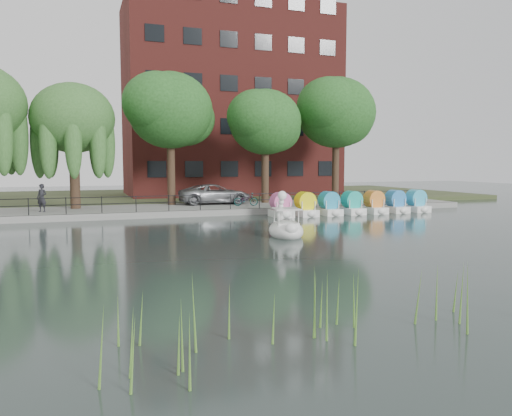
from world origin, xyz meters
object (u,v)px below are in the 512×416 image
bicycle (246,199)px  pedestrian (42,196)px  minivan (215,193)px  swan_boat (286,227)px

bicycle → pedestrian: (-13.13, -0.02, 0.49)m
minivan → swan_boat: (-0.38, -14.20, -0.78)m
pedestrian → swan_boat: 16.34m
minivan → swan_boat: 14.22m
bicycle → pedestrian: size_ratio=0.87×
bicycle → swan_boat: (-2.00, -11.94, -0.45)m
minivan → bicycle: 2.79m
minivan → swan_boat: swan_boat is taller
bicycle → swan_boat: 12.12m
bicycle → swan_boat: size_ratio=0.65×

